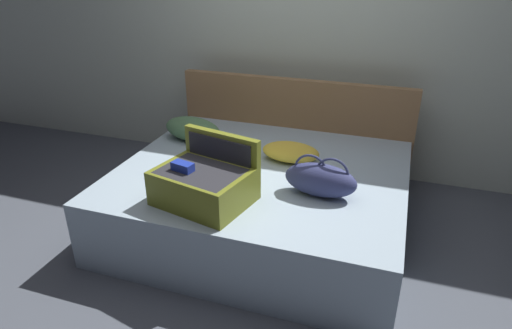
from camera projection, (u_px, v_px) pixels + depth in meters
The scene contains 8 objects.
ground_plane at pixel (244, 256), 3.15m from camera, with size 12.00×12.00×0.00m, color #4C515B.
back_wall at pixel (306, 31), 3.99m from camera, with size 8.00×0.10×2.60m, color #B7C1B2.
bed at pixel (262, 199), 3.38m from camera, with size 2.07×1.79×0.50m, color #99ADBC.
headboard at pixel (293, 129), 4.08m from camera, with size 2.11×0.08×0.94m, color olive.
hard_case_large at pixel (204, 182), 2.80m from camera, with size 0.65×0.57×0.40m.
duffel_bag at pixel (321, 179), 2.88m from camera, with size 0.49×0.25×0.28m.
pillow_near_headboard at pixel (291, 152), 3.38m from camera, with size 0.44×0.25×0.15m, color gold.
pillow_center_head at pixel (193, 129), 3.73m from camera, with size 0.51×0.24×0.20m, color #4C724C.
Camera 1 is at (0.90, -2.39, 1.94)m, focal length 31.19 mm.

